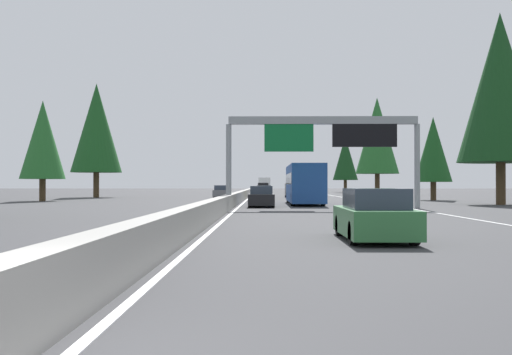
{
  "coord_description": "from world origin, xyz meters",
  "views": [
    {
      "loc": [
        -4.71,
        -2.06,
        1.59
      ],
      "look_at": [
        58.7,
        -1.13,
        2.31
      ],
      "focal_mm": 41.74,
      "sensor_mm": 36.0,
      "label": 1
    }
  ],
  "objects": [
    {
      "name": "ground_plane",
      "position": [
        60.0,
        0.0,
        0.0
      ],
      "size": [
        320.0,
        320.0,
        0.0
      ],
      "primitive_type": "plane",
      "color": "#38383A"
    },
    {
      "name": "median_barrier",
      "position": [
        80.0,
        0.3,
        0.45
      ],
      "size": [
        180.0,
        0.56,
        0.9
      ],
      "primitive_type": "cube",
      "color": "gray",
      "rests_on": "ground"
    },
    {
      "name": "shoulder_stripe_right",
      "position": [
        70.0,
        -11.52,
        0.01
      ],
      "size": [
        160.0,
        0.16,
        0.01
      ],
      "primitive_type": "cube",
      "color": "silver",
      "rests_on": "ground"
    },
    {
      "name": "shoulder_stripe_median",
      "position": [
        70.0,
        -0.25,
        0.01
      ],
      "size": [
        160.0,
        0.16,
        0.01
      ],
      "primitive_type": "cube",
      "color": "silver",
      "rests_on": "ground"
    },
    {
      "name": "sign_gantry_overhead",
      "position": [
        34.16,
        -6.04,
        4.79
      ],
      "size": [
        0.5,
        12.68,
        6.02
      ],
      "color": "gray",
      "rests_on": "ground"
    },
    {
      "name": "sedan_distant_a",
      "position": [
        12.17,
        -5.16,
        0.68
      ],
      "size": [
        4.4,
        1.8,
        1.47
      ],
      "color": "#2D6B38",
      "rests_on": "ground"
    },
    {
      "name": "sedan_mid_left",
      "position": [
        36.97,
        -1.84,
        0.68
      ],
      "size": [
        4.4,
        1.8,
        1.47
      ],
      "color": "black",
      "rests_on": "ground"
    },
    {
      "name": "bus_far_center",
      "position": [
        42.75,
        -5.22,
        1.72
      ],
      "size": [
        11.5,
        2.55,
        3.1
      ],
      "color": "#1E4793",
      "rests_on": "ground"
    },
    {
      "name": "box_truck_far_right",
      "position": [
        118.96,
        -2.01,
        1.61
      ],
      "size": [
        8.5,
        2.4,
        2.95
      ],
      "color": "white",
      "rests_on": "ground"
    },
    {
      "name": "sedan_mid_right",
      "position": [
        59.96,
        -1.98,
        0.68
      ],
      "size": [
        4.4,
        1.8,
        1.47
      ],
      "color": "#AD931E",
      "rests_on": "ground"
    },
    {
      "name": "minivan_near_center",
      "position": [
        67.05,
        -5.55,
        0.95
      ],
      "size": [
        5.0,
        1.95,
        1.69
      ],
      "color": "slate",
      "rests_on": "ground"
    },
    {
      "name": "pickup_near_right",
      "position": [
        102.15,
        -1.78,
        0.91
      ],
      "size": [
        5.6,
        2.0,
        1.86
      ],
      "color": "black",
      "rests_on": "ground"
    },
    {
      "name": "oncoming_near",
      "position": [
        65.9,
        3.08,
        0.68
      ],
      "size": [
        4.4,
        1.8,
        1.47
      ],
      "rotation": [
        0.0,
        0.0,
        3.14
      ],
      "color": "slate",
      "rests_on": "ground"
    },
    {
      "name": "conifer_right_near",
      "position": [
        41.72,
        -20.41,
        9.12
      ],
      "size": [
        6.6,
        6.6,
        15.0
      ],
      "color": "#4C3823",
      "rests_on": "ground"
    },
    {
      "name": "conifer_right_mid",
      "position": [
        54.42,
        -18.79,
        5.03
      ],
      "size": [
        3.65,
        3.65,
        8.29
      ],
      "color": "#4C3823",
      "rests_on": "ground"
    },
    {
      "name": "conifer_right_far",
      "position": [
        82.29,
        -18.51,
        8.7
      ],
      "size": [
        6.29,
        6.29,
        14.3
      ],
      "color": "#4C3823",
      "rests_on": "ground"
    },
    {
      "name": "conifer_right_distant",
      "position": [
        110.17,
        -17.63,
        6.67
      ],
      "size": [
        4.83,
        4.83,
        10.97
      ],
      "color": "#4C3823",
      "rests_on": "ground"
    },
    {
      "name": "conifer_left_near",
      "position": [
        50.98,
        18.89,
        5.78
      ],
      "size": [
        4.19,
        4.19,
        9.52
      ],
      "color": "#4C3823",
      "rests_on": "ground"
    },
    {
      "name": "conifer_left_mid",
      "position": [
        66.5,
        18.23,
        8.37
      ],
      "size": [
        6.05,
        6.05,
        13.76
      ],
      "color": "#4C3823",
      "rests_on": "ground"
    }
  ]
}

